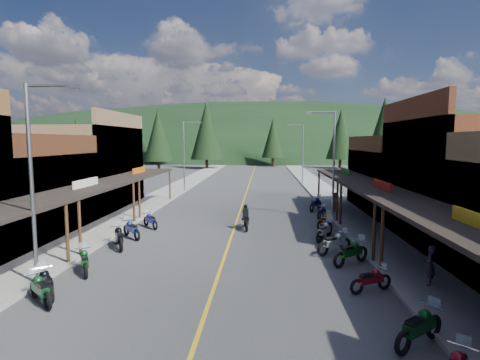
% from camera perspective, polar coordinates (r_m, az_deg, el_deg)
% --- Properties ---
extents(ground, '(220.00, 220.00, 0.00)m').
position_cam_1_polar(ground, '(20.86, -1.89, -10.23)').
color(ground, '#38383A').
rests_on(ground, ground).
extents(centerline, '(0.15, 90.00, 0.01)m').
position_cam_1_polar(centerline, '(40.40, 0.84, -2.29)').
color(centerline, gold).
rests_on(centerline, ground).
extents(sidewalk_west, '(3.40, 94.00, 0.15)m').
position_cam_1_polar(sidewalk_west, '(41.73, -11.18, -2.04)').
color(sidewalk_west, gray).
rests_on(sidewalk_west, ground).
extents(sidewalk_east, '(3.40, 94.00, 0.15)m').
position_cam_1_polar(sidewalk_east, '(40.91, 13.12, -2.24)').
color(sidewalk_east, gray).
rests_on(sidewalk_east, ground).
extents(shop_west_2, '(10.90, 9.00, 6.20)m').
position_cam_1_polar(shop_west_2, '(26.93, -32.07, -1.95)').
color(shop_west_2, '#3F2111').
rests_on(shop_west_2, ground).
extents(shop_west_3, '(10.90, 10.20, 8.20)m').
position_cam_1_polar(shop_west_3, '(35.05, -23.05, 1.74)').
color(shop_west_3, brown).
rests_on(shop_west_3, ground).
extents(shop_east_2, '(10.90, 9.00, 8.20)m').
position_cam_1_polar(shop_east_2, '(24.77, 32.17, -0.28)').
color(shop_east_2, '#562B19').
rests_on(shop_east_2, ground).
extents(shop_east_3, '(10.90, 10.20, 6.20)m').
position_cam_1_polar(shop_east_3, '(33.56, 24.22, -0.17)').
color(shop_east_3, '#4C2D16').
rests_on(shop_east_3, ground).
extents(streetlight_0, '(2.16, 0.18, 8.00)m').
position_cam_1_polar(streetlight_0, '(16.59, -28.81, 0.52)').
color(streetlight_0, gray).
rests_on(streetlight_0, ground).
extents(streetlight_1, '(2.16, 0.18, 8.00)m').
position_cam_1_polar(streetlight_1, '(42.89, -8.36, 4.11)').
color(streetlight_1, gray).
rests_on(streetlight_1, ground).
extents(streetlight_2, '(2.16, 0.18, 8.00)m').
position_cam_1_polar(streetlight_2, '(28.41, 13.80, 3.07)').
color(streetlight_2, gray).
rests_on(streetlight_2, ground).
extents(streetlight_3, '(2.16, 0.18, 8.00)m').
position_cam_1_polar(streetlight_3, '(50.20, 9.39, 4.36)').
color(streetlight_3, gray).
rests_on(streetlight_3, ground).
extents(ridge_hill, '(310.00, 140.00, 60.00)m').
position_cam_1_polar(ridge_hill, '(155.06, 2.92, 3.84)').
color(ridge_hill, black).
rests_on(ridge_hill, ground).
extents(pine_0, '(5.04, 5.04, 11.00)m').
position_cam_1_polar(pine_0, '(92.05, -23.60, 5.91)').
color(pine_0, black).
rests_on(pine_0, ground).
extents(pine_1, '(5.88, 5.88, 12.50)m').
position_cam_1_polar(pine_1, '(93.61, -12.54, 6.72)').
color(pine_1, black).
rests_on(pine_1, ground).
extents(pine_2, '(6.72, 6.72, 14.00)m').
position_cam_1_polar(pine_2, '(78.88, -5.12, 7.55)').
color(pine_2, black).
rests_on(pine_2, ground).
extents(pine_3, '(5.04, 5.04, 11.00)m').
position_cam_1_polar(pine_3, '(85.96, 5.04, 6.41)').
color(pine_3, black).
rests_on(pine_3, ground).
extents(pine_4, '(5.88, 5.88, 12.50)m').
position_cam_1_polar(pine_4, '(81.54, 15.10, 6.78)').
color(pine_4, black).
rests_on(pine_4, ground).
extents(pine_5, '(6.72, 6.72, 14.00)m').
position_cam_1_polar(pine_5, '(97.39, 23.02, 6.80)').
color(pine_5, black).
rests_on(pine_5, ground).
extents(pine_6, '(5.04, 5.04, 11.00)m').
position_cam_1_polar(pine_6, '(94.80, 31.49, 5.52)').
color(pine_6, black).
rests_on(pine_6, ground).
extents(pine_7, '(5.88, 5.88, 12.50)m').
position_cam_1_polar(pine_7, '(101.77, -15.95, 6.56)').
color(pine_7, black).
rests_on(pine_7, ground).
extents(pine_8, '(4.48, 4.48, 10.00)m').
position_cam_1_polar(pine_8, '(64.54, -18.24, 5.83)').
color(pine_8, black).
rests_on(pine_8, ground).
extents(pine_9, '(4.93, 4.93, 10.80)m').
position_cam_1_polar(pine_9, '(68.58, 22.53, 6.01)').
color(pine_9, black).
rests_on(pine_9, ground).
extents(pine_10, '(5.38, 5.38, 11.60)m').
position_cam_1_polar(pine_10, '(72.73, -12.36, 6.61)').
color(pine_10, black).
rests_on(pine_10, ground).
extents(pine_11, '(5.82, 5.82, 12.40)m').
position_cam_1_polar(pine_11, '(60.70, 21.10, 6.88)').
color(pine_11, black).
rests_on(pine_11, ground).
extents(bike_west_4, '(2.00, 1.90, 1.18)m').
position_cam_1_polar(bike_west_4, '(15.63, -28.14, -14.31)').
color(bike_west_4, '#0D431D').
rests_on(bike_west_4, ground).
extents(bike_west_5, '(1.88, 1.98, 1.17)m').
position_cam_1_polar(bike_west_5, '(16.20, -27.45, -13.59)').
color(bike_west_5, black).
rests_on(bike_west_5, ground).
extents(bike_west_6, '(1.63, 2.14, 1.18)m').
position_cam_1_polar(bike_west_6, '(18.20, -22.63, -11.20)').
color(bike_west_6, '#0E4716').
rests_on(bike_west_6, ground).
extents(bike_west_7, '(1.76, 2.40, 1.32)m').
position_cam_1_polar(bike_west_7, '(21.60, -17.95, -8.14)').
color(bike_west_7, black).
rests_on(bike_west_7, ground).
extents(bike_west_8, '(1.99, 2.05, 1.23)m').
position_cam_1_polar(bike_west_8, '(23.48, -16.22, -7.08)').
color(bike_west_8, navy).
rests_on(bike_west_8, ground).
extents(bike_west_9, '(1.82, 1.95, 1.14)m').
position_cam_1_polar(bike_west_9, '(25.88, -13.50, -5.89)').
color(bike_west_9, navy).
rests_on(bike_west_9, ground).
extents(bike_east_4, '(2.17, 1.92, 1.25)m').
position_cam_1_polar(bike_east_4, '(12.43, 25.68, -19.38)').
color(bike_east_4, '#0A3612').
rests_on(bike_east_4, ground).
extents(bike_east_5, '(1.96, 1.37, 1.07)m').
position_cam_1_polar(bike_east_5, '(15.74, 19.34, -14.00)').
color(bike_east_5, maroon).
rests_on(bike_east_5, ground).
extents(bike_east_6, '(2.28, 2.04, 1.32)m').
position_cam_1_polar(bike_east_6, '(18.65, 16.55, -10.35)').
color(bike_east_6, '#0D4313').
rests_on(bike_east_6, ground).
extents(bike_east_7, '(2.25, 1.88, 1.27)m').
position_cam_1_polar(bike_east_7, '(20.16, 14.20, -9.12)').
color(bike_east_7, '#A9AAAF').
rests_on(bike_east_7, ground).
extents(bike_east_8, '(1.72, 2.23, 1.23)m').
position_cam_1_polar(bike_east_8, '(22.67, 12.74, -7.45)').
color(bike_east_8, '#99989D').
rests_on(bike_east_8, ground).
extents(bike_east_9, '(1.71, 2.36, 1.30)m').
position_cam_1_polar(bike_east_9, '(23.38, 12.94, -6.96)').
color(bike_east_9, black).
rests_on(bike_east_9, ground).
extents(bike_east_10, '(1.63, 2.01, 1.13)m').
position_cam_1_polar(bike_east_10, '(25.69, 12.70, -5.98)').
color(bike_east_10, '#973C0A').
rests_on(bike_east_10, ground).
extents(bike_east_11, '(1.38, 1.94, 1.06)m').
position_cam_1_polar(bike_east_11, '(28.96, 12.37, -4.68)').
color(bike_east_11, navy).
rests_on(bike_east_11, ground).
extents(bike_east_12, '(1.77, 2.33, 1.29)m').
position_cam_1_polar(bike_east_12, '(31.96, 11.45, -3.46)').
color(bike_east_12, navy).
rests_on(bike_east_12, ground).
extents(rider_on_bike, '(1.01, 2.31, 1.70)m').
position_cam_1_polar(rider_on_bike, '(24.85, 0.87, -5.96)').
color(rider_on_bike, black).
rests_on(rider_on_bike, ground).
extents(pedestrian_east_a, '(0.58, 0.68, 1.58)m').
position_cam_1_polar(pedestrian_east_a, '(16.90, 26.98, -11.48)').
color(pedestrian_east_a, '#242030').
rests_on(pedestrian_east_a, sidewalk_east).
extents(pedestrian_east_b, '(0.87, 0.82, 1.57)m').
position_cam_1_polar(pedestrian_east_b, '(30.91, 14.18, -3.30)').
color(pedestrian_east_b, brown).
rests_on(pedestrian_east_b, sidewalk_east).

